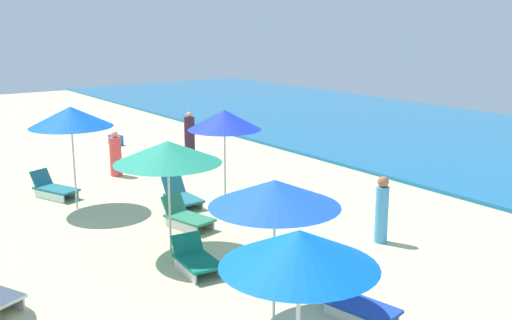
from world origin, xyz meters
TOP-DOWN VIEW (x-y plane):
  - ocean at (0.00, 22.60)m, footprint 60.00×14.80m
  - umbrella_0 at (6.14, 6.60)m, footprint 2.19×2.19m
  - lounge_chair_0_0 at (6.87, 7.82)m, footprint 1.53×0.89m
  - umbrella_1 at (0.33, 9.37)m, footprint 1.97×1.97m
  - lounge_chair_1_0 at (-0.49, 8.46)m, footprint 1.39×0.65m
  - umbrella_2 at (2.38, 6.61)m, footprint 2.32×2.32m
  - lounge_chair_2_0 at (3.61, 6.54)m, footprint 1.29×0.79m
  - lounge_chair_2_1 at (1.18, 7.68)m, footprint 1.45×0.93m
  - umbrella_4 at (-1.90, 6.01)m, footprint 2.19×2.19m
  - lounge_chair_4_0 at (-3.31, 5.84)m, footprint 1.56×1.12m
  - umbrella_7 at (8.75, 4.94)m, footprint 1.83×1.83m
  - beachgoer_0 at (-5.88, 11.79)m, footprint 0.53×0.53m
  - beachgoer_1 at (-4.63, 8.30)m, footprint 0.51×0.51m
  - beachgoer_2 at (4.67, 10.82)m, footprint 0.42×0.42m
  - cooler_box_0 at (-9.35, 10.27)m, footprint 0.66×0.45m

SIDE VIEW (x-z plane):
  - ocean at x=0.00m, z-range 0.00..0.12m
  - cooler_box_0 at x=-9.35m, z-range 0.00..0.41m
  - lounge_chair_0_0 at x=6.87m, z-range -0.09..0.57m
  - lounge_chair_2_0 at x=3.61m, z-range -0.07..0.58m
  - lounge_chair_1_0 at x=-0.49m, z-range -0.11..0.63m
  - lounge_chair_4_0 at x=-3.31m, z-range -0.10..0.65m
  - lounge_chair_2_1 at x=1.18m, z-range -0.10..0.65m
  - beachgoer_1 at x=-4.63m, z-range -0.07..1.43m
  - beachgoer_2 at x=4.67m, z-range -0.02..1.55m
  - beachgoer_0 at x=-5.88m, z-range -0.07..1.59m
  - umbrella_0 at x=6.14m, z-range 1.01..3.48m
  - umbrella_2 at x=2.38m, z-range 1.01..3.51m
  - umbrella_1 at x=0.33m, z-range 1.07..3.76m
  - umbrella_7 at x=8.75m, z-range 1.14..3.87m
  - umbrella_4 at x=-1.90m, z-range 1.12..3.92m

